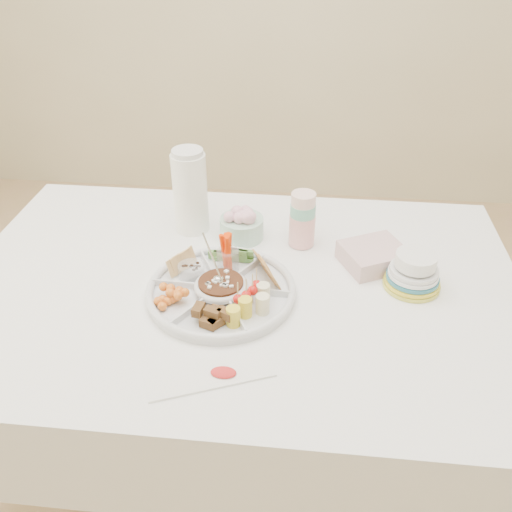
# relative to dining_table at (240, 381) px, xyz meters

# --- Properties ---
(floor) EXTENTS (4.00, 4.00, 0.00)m
(floor) POSITION_rel_dining_table_xyz_m (0.00, 0.00, -0.38)
(floor) COLOR tan
(floor) RESTS_ON ground
(dining_table) EXTENTS (1.52, 1.02, 0.76)m
(dining_table) POSITION_rel_dining_table_xyz_m (0.00, 0.00, 0.00)
(dining_table) COLOR white
(dining_table) RESTS_ON floor
(party_tray) EXTENTS (0.39, 0.39, 0.04)m
(party_tray) POSITION_rel_dining_table_xyz_m (-0.03, -0.06, 0.40)
(party_tray) COLOR silver
(party_tray) RESTS_ON dining_table
(bean_dip) EXTENTS (0.12, 0.12, 0.04)m
(bean_dip) POSITION_rel_dining_table_xyz_m (-0.03, -0.06, 0.41)
(bean_dip) COLOR #3B1D0B
(bean_dip) RESTS_ON party_tray
(tortillas) EXTENTS (0.11, 0.11, 0.06)m
(tortillas) POSITION_rel_dining_table_xyz_m (0.08, -0.00, 0.42)
(tortillas) COLOR #9F773F
(tortillas) RESTS_ON party_tray
(carrot_cucumber) EXTENTS (0.12, 0.12, 0.11)m
(carrot_cucumber) POSITION_rel_dining_table_xyz_m (-0.03, 0.07, 0.44)
(carrot_cucumber) COLOR #FF3802
(carrot_cucumber) RESTS_ON party_tray
(pita_raisins) EXTENTS (0.10, 0.10, 0.05)m
(pita_raisins) POSITION_rel_dining_table_xyz_m (-0.14, 0.01, 0.42)
(pita_raisins) COLOR tan
(pita_raisins) RESTS_ON party_tray
(cherries) EXTENTS (0.11, 0.11, 0.04)m
(cherries) POSITION_rel_dining_table_xyz_m (-0.15, -0.12, 0.42)
(cherries) COLOR #F0A63F
(cherries) RESTS_ON party_tray
(granola_chunks) EXTENTS (0.11, 0.11, 0.05)m
(granola_chunks) POSITION_rel_dining_table_xyz_m (-0.04, -0.19, 0.42)
(granola_chunks) COLOR #4C301D
(granola_chunks) RESTS_ON party_tray
(banana_tomato) EXTENTS (0.11, 0.11, 0.09)m
(banana_tomato) POSITION_rel_dining_table_xyz_m (0.08, -0.13, 0.44)
(banana_tomato) COLOR #FFDC62
(banana_tomato) RESTS_ON party_tray
(cup_stack) EXTENTS (0.09, 0.09, 0.21)m
(cup_stack) POSITION_rel_dining_table_xyz_m (0.16, 0.21, 0.48)
(cup_stack) COLOR silver
(cup_stack) RESTS_ON dining_table
(thermos) EXTENTS (0.11, 0.11, 0.27)m
(thermos) POSITION_rel_dining_table_xyz_m (-0.18, 0.26, 0.51)
(thermos) COLOR white
(thermos) RESTS_ON dining_table
(flower_bowl) EXTENTS (0.14, 0.14, 0.10)m
(flower_bowl) POSITION_rel_dining_table_xyz_m (-0.02, 0.23, 0.43)
(flower_bowl) COLOR #A1BAAB
(flower_bowl) RESTS_ON dining_table
(napkin_stack) EXTENTS (0.21, 0.20, 0.05)m
(napkin_stack) POSITION_rel_dining_table_xyz_m (0.37, 0.12, 0.41)
(napkin_stack) COLOR beige
(napkin_stack) RESTS_ON dining_table
(plate_stack) EXTENTS (0.19, 0.19, 0.10)m
(plate_stack) POSITION_rel_dining_table_xyz_m (0.46, 0.03, 0.43)
(plate_stack) COLOR #D2AD53
(plate_stack) RESTS_ON dining_table
(placemat) EXTENTS (0.29, 0.19, 0.01)m
(placemat) POSITION_rel_dining_table_xyz_m (-0.02, -0.34, 0.38)
(placemat) COLOR white
(placemat) RESTS_ON dining_table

